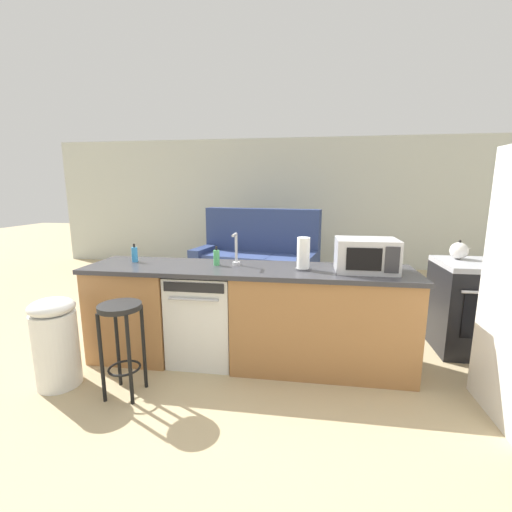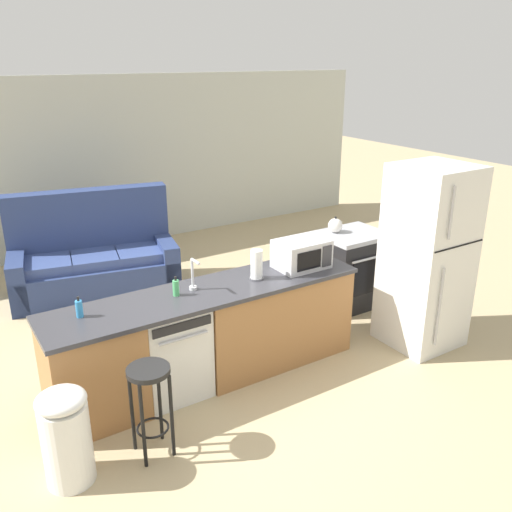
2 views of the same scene
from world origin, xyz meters
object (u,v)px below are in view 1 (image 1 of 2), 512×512
(soap_bottle, at_px, (217,257))
(bar_stool, at_px, (121,330))
(dish_soap_bottle, at_px, (135,254))
(microwave, at_px, (366,255))
(kettle, at_px, (459,251))
(trash_bin, at_px, (56,341))
(paper_towel_roll, at_px, (303,254))
(couch, at_px, (257,262))
(dishwasher, at_px, (205,316))
(stove_range, at_px, (477,307))

(soap_bottle, height_order, bar_stool, soap_bottle)
(dish_soap_bottle, distance_m, bar_stool, 0.91)
(microwave, relative_size, bar_stool, 0.68)
(kettle, distance_m, trash_bin, 3.78)
(paper_towel_roll, height_order, kettle, paper_towel_roll)
(kettle, distance_m, bar_stool, 3.22)
(soap_bottle, distance_m, dish_soap_bottle, 0.82)
(trash_bin, relative_size, couch, 0.35)
(dishwasher, relative_size, microwave, 1.68)
(microwave, distance_m, couch, 3.00)
(dish_soap_bottle, bearing_deg, kettle, 10.73)
(stove_range, bearing_deg, dish_soap_bottle, -171.99)
(dishwasher, bearing_deg, trash_bin, -149.56)
(dishwasher, xyz_separation_m, soap_bottle, (0.11, 0.05, 0.55))
(trash_bin, bearing_deg, soap_bottle, 29.83)
(bar_stool, xyz_separation_m, trash_bin, (-0.61, 0.05, -0.16))
(couch, bearing_deg, dishwasher, -92.54)
(stove_range, height_order, dish_soap_bottle, dish_soap_bottle)
(stove_range, height_order, couch, couch)
(stove_range, relative_size, microwave, 1.80)
(microwave, height_order, soap_bottle, microwave)
(stove_range, bearing_deg, couch, 140.12)
(dishwasher, relative_size, paper_towel_roll, 2.98)
(stove_range, height_order, trash_bin, stove_range)
(paper_towel_roll, height_order, bar_stool, paper_towel_roll)
(dishwasher, bearing_deg, kettle, 15.58)
(bar_stool, bearing_deg, stove_range, 21.79)
(microwave, bearing_deg, stove_range, 25.07)
(dishwasher, height_order, trash_bin, dishwasher)
(microwave, bearing_deg, dish_soap_bottle, 177.73)
(stove_range, xyz_separation_m, trash_bin, (-3.66, -1.17, -0.07))
(microwave, xyz_separation_m, couch, (-1.31, 2.63, -0.65))
(dishwasher, height_order, kettle, kettle)
(dish_soap_bottle, relative_size, trash_bin, 0.24)
(stove_range, bearing_deg, bar_stool, -158.21)
(stove_range, bearing_deg, kettle, 141.81)
(trash_bin, bearing_deg, couch, 70.06)
(dishwasher, xyz_separation_m, dish_soap_bottle, (-0.71, 0.08, 0.55))
(soap_bottle, bearing_deg, microwave, -2.19)
(soap_bottle, xyz_separation_m, trash_bin, (-1.17, -0.67, -0.59))
(paper_towel_roll, bearing_deg, soap_bottle, 175.76)
(microwave, relative_size, trash_bin, 0.68)
(dish_soap_bottle, height_order, bar_stool, dish_soap_bottle)
(dish_soap_bottle, bearing_deg, soap_bottle, -2.39)
(bar_stool, bearing_deg, trash_bin, 175.60)
(dish_soap_bottle, xyz_separation_m, couch, (0.82, 2.54, -0.58))
(dish_soap_bottle, bearing_deg, couch, 72.03)
(soap_bottle, bearing_deg, couch, 89.89)
(dish_soap_bottle, relative_size, kettle, 0.86)
(kettle, height_order, couch, couch)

